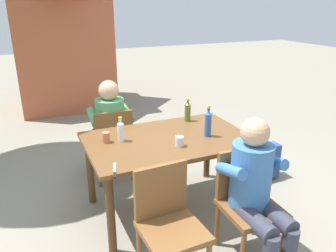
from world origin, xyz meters
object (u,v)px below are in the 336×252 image
object	(u,v)px
cup_terracotta	(106,137)
brick_kiosk	(61,35)
chair_near_left	(168,219)
person_in_white_shirt	(109,124)
person_in_plaid_shirt	(256,186)
bottle_blue	(208,123)
dining_table	(168,147)
cup_glass	(179,141)
backpack_by_near_side	(266,162)
chair_near_right	(246,198)
chair_far_left	(112,141)
bottle_olive	(188,111)
bottle_clear	(121,131)
table_knife	(115,171)

from	to	relation	value
cup_terracotta	brick_kiosk	distance (m)	4.07
chair_near_left	person_in_white_shirt	bearing A→B (deg)	89.88
person_in_plaid_shirt	bottle_blue	size ratio (longest dim) A/B	3.87
cup_terracotta	dining_table	bearing A→B (deg)	-13.69
cup_glass	backpack_by_near_side	xyz separation A→B (m)	(1.30, 0.33, -0.62)
chair_near_right	backpack_by_near_side	distance (m)	1.36
dining_table	chair_near_right	distance (m)	0.88
chair_near_right	chair_near_left	bearing A→B (deg)	-180.00
chair_far_left	brick_kiosk	xyz separation A→B (m)	(-0.06, 3.38, 0.88)
chair_far_left	person_in_white_shirt	world-z (taller)	person_in_white_shirt
chair_near_left	cup_glass	bearing A→B (deg)	57.87
dining_table	bottle_olive	distance (m)	0.56
chair_far_left	dining_table	bearing A→B (deg)	-66.43
bottle_blue	brick_kiosk	bearing A→B (deg)	100.27
chair_near_right	bottle_olive	xyz separation A→B (m)	(0.04, 1.15, 0.39)
person_in_white_shirt	chair_far_left	bearing A→B (deg)	-90.91
bottle_olive	cup_glass	bearing A→B (deg)	-122.94
bottle_clear	chair_near_left	bearing A→B (deg)	-85.14
cup_glass	backpack_by_near_side	distance (m)	1.47
bottle_blue	bottle_clear	world-z (taller)	bottle_blue
chair_far_left	bottle_blue	size ratio (longest dim) A/B	2.86
cup_terracotta	bottle_blue	bearing A→B (deg)	-14.66
person_in_white_shirt	cup_terracotta	xyz separation A→B (m)	(-0.21, -0.76, 0.16)
bottle_clear	backpack_by_near_side	bearing A→B (deg)	0.24
cup_terracotta	table_knife	bearing A→B (deg)	-97.87
person_in_white_shirt	person_in_plaid_shirt	world-z (taller)	same
brick_kiosk	table_knife	bearing A→B (deg)	-92.83
chair_near_right	cup_glass	bearing A→B (deg)	119.60
dining_table	person_in_white_shirt	xyz separation A→B (m)	(-0.34, 0.90, -0.02)
bottle_olive	table_knife	distance (m)	1.31
person_in_plaid_shirt	person_in_white_shirt	bearing A→B (deg)	110.87
bottle_olive	person_in_plaid_shirt	bearing A→B (deg)	-91.93
cup_glass	chair_near_right	bearing A→B (deg)	-60.40
chair_near_right	chair_near_left	xyz separation A→B (m)	(-0.69, -0.00, 0.00)
person_in_plaid_shirt	bottle_blue	world-z (taller)	person_in_plaid_shirt
dining_table	bottle_clear	distance (m)	0.48
person_in_plaid_shirt	bottle_blue	distance (m)	0.83
table_knife	backpack_by_near_side	xyz separation A→B (m)	(1.95, 0.57, -0.58)
person_in_white_shirt	brick_kiosk	bearing A→B (deg)	91.15
person_in_white_shirt	cup_glass	world-z (taller)	person_in_white_shirt
person_in_white_shirt	brick_kiosk	size ratio (longest dim) A/B	0.45
person_in_white_shirt	bottle_clear	xyz separation A→B (m)	(-0.08, -0.79, 0.21)
cup_glass	chair_far_left	bearing A→B (deg)	109.85
chair_near_right	person_in_white_shirt	world-z (taller)	person_in_white_shirt
person_in_plaid_shirt	bottle_clear	world-z (taller)	person_in_plaid_shirt
chair_near_right	table_knife	distance (m)	1.08
chair_near_right	bottle_clear	xyz separation A→B (m)	(-0.77, 0.90, 0.38)
person_in_plaid_shirt	brick_kiosk	size ratio (longest dim) A/B	0.45
chair_near_right	cup_terracotta	distance (m)	1.33
bottle_blue	backpack_by_near_side	world-z (taller)	bottle_blue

